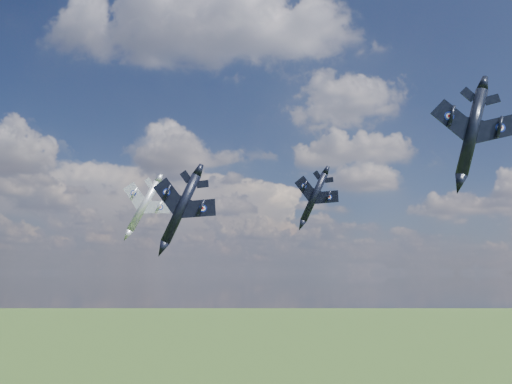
# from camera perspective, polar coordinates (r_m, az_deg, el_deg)

# --- Properties ---
(jet_lead_navy) EXTENTS (12.39, 16.41, 7.74)m
(jet_lead_navy) POSITION_cam_1_polar(r_m,az_deg,el_deg) (79.14, -8.56, -1.85)
(jet_lead_navy) COLOR black
(jet_right_navy) EXTENTS (10.81, 13.85, 5.24)m
(jet_right_navy) POSITION_cam_1_polar(r_m,az_deg,el_deg) (57.26, 23.44, 6.29)
(jet_right_navy) COLOR black
(jet_high_navy) EXTENTS (13.41, 15.89, 6.84)m
(jet_high_navy) POSITION_cam_1_polar(r_m,az_deg,el_deg) (96.38, 6.66, -0.58)
(jet_high_navy) COLOR black
(jet_left_silver) EXTENTS (12.57, 16.09, 7.66)m
(jet_left_silver) POSITION_cam_1_polar(r_m,az_deg,el_deg) (100.21, -12.71, -1.56)
(jet_left_silver) COLOR #989CA2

